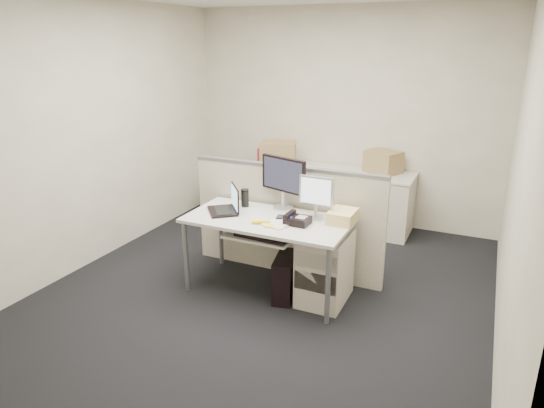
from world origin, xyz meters
The scene contains 28 objects.
floor centered at (0.00, 0.00, -0.01)m, with size 4.00×4.50×0.01m, color black.
wall_back centered at (0.00, 2.25, 1.35)m, with size 4.00×0.02×2.70m, color beige.
wall_front centered at (0.00, -2.25, 1.35)m, with size 4.00×0.02×2.70m, color beige.
wall_left centered at (-2.00, 0.00, 1.35)m, with size 0.02×4.50×2.70m, color beige.
wall_right centered at (2.00, 0.00, 1.35)m, with size 0.02×4.50×2.70m, color beige.
desk centered at (0.00, 0.00, 0.66)m, with size 1.50×0.75×0.73m.
keyboard_tray centered at (0.00, -0.18, 0.62)m, with size 0.62×0.32×0.02m, color beige.
drawer_pedestal centered at (0.55, 0.05, 0.33)m, with size 0.40×0.55×0.65m, color beige.
cubicle_partition centered at (0.00, 0.45, 0.55)m, with size 2.00×0.06×1.10m, color beige.
back_counter centered at (0.00, 1.93, 0.36)m, with size 2.00×0.60×0.72m, color beige.
monitor_main centered at (0.02, 0.32, 0.98)m, with size 0.51×0.20×0.51m, color black.
monitor_small centered at (0.40, 0.18, 0.93)m, with size 0.32×0.16×0.39m, color #B7B7BC.
laptop centered at (-0.47, -0.02, 0.86)m, with size 0.33×0.25×0.25m, color black.
trackball centered at (0.25, -0.05, 0.75)m, with size 0.12×0.12×0.04m, color black.
desk_phone centered at (0.30, -0.02, 0.76)m, with size 0.21×0.17×0.07m, color black.
paper_stack centered at (0.15, -0.08, 0.74)m, with size 0.21×0.27×0.01m, color silver.
sticky_pad centered at (0.10, -0.18, 0.74)m, with size 0.08×0.08×0.01m, color gold.
travel_mug centered at (-0.35, 0.22, 0.81)m, with size 0.08×0.08×0.16m, color black.
banana centered at (0.00, -0.15, 0.75)m, with size 0.18×0.04×0.04m, color #FFF837.
cellphone centered at (0.10, 0.05, 0.74)m, with size 0.06×0.12×0.02m, color black.
manila_folders centered at (0.65, 0.20, 0.78)m, with size 0.22×0.29×0.11m, color #EABC80.
keyboard centered at (0.05, -0.22, 0.64)m, with size 0.49×0.17×0.03m, color black.
pc_tower_desk centered at (0.20, -0.05, 0.20)m, with size 0.17×0.43×0.40m, color black.
pc_tower_spare_dark centered at (-1.05, 1.63, 0.21)m, with size 0.18×0.44×0.41m, color black.
pc_tower_spare_silver centered at (-1.63, 1.75, 0.22)m, with size 0.19×0.48×0.44m, color #B7B7BC.
cardboard_box_left centered at (-0.70, 1.81, 0.89)m, with size 0.44×0.33×0.33m, color olive.
cardboard_box_right centered at (0.60, 2.05, 0.86)m, with size 0.40×0.31×0.29m, color olive.
red_binder centered at (-0.90, 1.83, 0.84)m, with size 0.06×0.27×0.25m, color maroon.
Camera 1 is at (1.77, -3.77, 2.27)m, focal length 32.00 mm.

